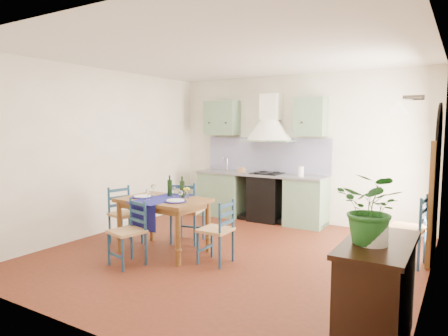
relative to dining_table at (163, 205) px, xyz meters
The scene contains 13 objects.
floor 1.19m from the dining_table, 22.51° to the left, with size 5.00×5.00×0.00m, color #451E0E.
back_wall 2.72m from the dining_table, 80.95° to the left, with size 5.00×0.96×2.80m.
right_wall 3.51m from the dining_table, 10.81° to the left, with size 0.26×5.00×2.80m.
left_wall 1.79m from the dining_table, 167.04° to the left, with size 0.04×5.00×2.80m, color white.
ceiling 2.32m from the dining_table, 22.51° to the left, with size 5.00×5.00×0.01m, color silver.
dining_table is the anchor object (origin of this frame).
chair_near 0.71m from the dining_table, 93.56° to the right, with size 0.49×0.49×0.86m.
chair_far 0.58m from the dining_table, 89.21° to the left, with size 0.56×0.56×0.98m.
chair_left 0.85m from the dining_table, behind, with size 0.50×0.50×0.89m.
chair_right 0.96m from the dining_table, ahead, with size 0.40×0.40×0.86m.
chair_spare 3.38m from the dining_table, 22.20° to the left, with size 0.48×0.48×0.94m.
sideboard 3.37m from the dining_table, 20.52° to the right, with size 0.50×1.05×0.94m.
potted_plant 3.41m from the dining_table, 22.31° to the right, with size 0.50×0.43×0.55m, color #246826.
Camera 1 is at (2.81, -4.76, 1.83)m, focal length 32.00 mm.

